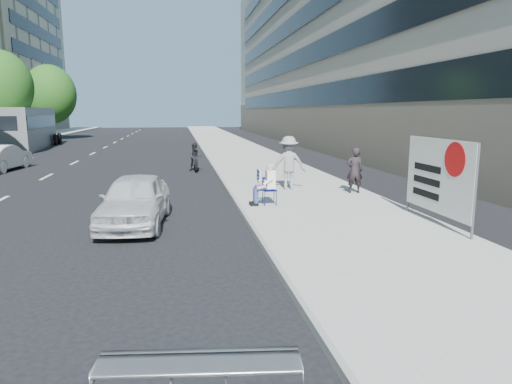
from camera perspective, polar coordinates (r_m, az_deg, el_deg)
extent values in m
plane|color=black|center=(9.03, -6.91, -9.67)|extent=(160.00, 160.00, 0.00)
cube|color=gray|center=(28.98, -0.95, 4.22)|extent=(5.00, 120.00, 0.15)
cube|color=gray|center=(44.60, 14.15, 18.78)|extent=(14.00, 70.00, 20.00)
cylinder|color=#382616|center=(40.77, -28.96, 6.66)|extent=(0.30, 0.30, 2.97)
ellipsoid|color=#1A4D14|center=(40.78, -29.37, 11.43)|extent=(4.80, 4.80, 5.52)
cylinder|color=#382616|center=(54.19, -24.11, 7.40)|extent=(0.30, 0.30, 2.62)
ellipsoid|color=#1A4D14|center=(54.19, -24.38, 11.06)|extent=(5.40, 5.40, 6.21)
cylinder|color=navy|center=(14.02, 1.12, -0.88)|extent=(0.02, 0.02, 0.45)
cylinder|color=navy|center=(14.09, 2.56, -0.83)|extent=(0.02, 0.02, 0.45)
cylinder|color=navy|center=(14.37, 0.86, -0.61)|extent=(0.02, 0.02, 0.45)
cylinder|color=navy|center=(14.44, 2.26, -0.56)|extent=(0.02, 0.02, 0.45)
cube|color=navy|center=(14.18, 1.71, 0.23)|extent=(0.40, 0.40, 0.03)
cube|color=navy|center=(14.34, 1.56, 1.09)|extent=(0.40, 0.02, 0.40)
cylinder|color=navy|center=(14.03, 0.91, 0.48)|extent=(0.44, 0.17, 0.17)
cylinder|color=navy|center=(14.03, 0.02, -0.47)|extent=(0.14, 0.14, 0.46)
cube|color=black|center=(14.08, -0.22, -1.56)|extent=(0.26, 0.11, 0.10)
cylinder|color=navy|center=(14.23, 0.76, 0.61)|extent=(0.44, 0.17, 0.17)
cylinder|color=navy|center=(14.23, -0.11, -0.32)|extent=(0.14, 0.14, 0.46)
cube|color=black|center=(14.27, -0.35, -1.40)|extent=(0.26, 0.11, 0.10)
cube|color=white|center=(14.13, 1.79, 1.61)|extent=(0.26, 0.42, 0.56)
sphere|color=tan|center=(14.08, 1.80, 3.10)|extent=(0.23, 0.23, 0.23)
ellipsoid|color=gray|center=(14.08, 1.88, 3.23)|extent=(0.22, 0.24, 0.19)
ellipsoid|color=gray|center=(14.08, 1.48, 2.81)|extent=(0.10, 0.14, 0.13)
cylinder|color=white|center=(13.88, 1.50, 1.34)|extent=(0.30, 0.10, 0.25)
cylinder|color=tan|center=(13.87, 0.69, 0.58)|extent=(0.29, 0.09, 0.14)
cylinder|color=white|center=(14.37, 1.31, 1.84)|extent=(0.26, 0.20, 0.32)
cylinder|color=tan|center=(14.50, 0.70, 1.51)|extent=(0.30, 0.21, 0.18)
cube|color=white|center=(14.61, 0.33, 2.10)|extent=(0.03, 0.55, 0.40)
imported|color=gray|center=(17.06, 4.10, 3.66)|extent=(1.36, 0.89, 1.98)
imported|color=black|center=(16.60, 12.22, 2.66)|extent=(0.63, 0.44, 1.62)
cylinder|color=#4C4C4C|center=(11.37, 25.73, 0.01)|extent=(0.06, 0.06, 2.20)
cylinder|color=#4C4C4C|center=(13.89, 18.63, 2.15)|extent=(0.06, 0.06, 2.20)
cube|color=beige|center=(12.57, 21.79, 1.86)|extent=(0.04, 3.00, 1.90)
cylinder|color=#A50C0C|center=(11.92, 23.59, 3.75)|extent=(0.01, 0.84, 0.84)
cube|color=black|center=(12.97, 20.60, 2.84)|extent=(0.01, 1.30, 0.18)
cube|color=black|center=(13.01, 20.51, 1.31)|extent=(0.01, 1.30, 0.18)
cube|color=black|center=(13.07, 20.41, -0.21)|extent=(0.01, 1.30, 0.18)
imported|color=silver|center=(12.68, -14.91, -0.97)|extent=(1.96, 4.15, 1.37)
imported|color=silver|center=(26.97, -29.21, 3.78)|extent=(1.93, 4.24, 1.35)
cylinder|color=black|center=(23.11, -7.51, 3.24)|extent=(0.12, 0.64, 0.64)
cylinder|color=black|center=(24.50, -7.64, 3.62)|extent=(0.12, 0.64, 0.64)
cube|color=black|center=(23.78, -7.59, 3.99)|extent=(0.26, 1.20, 0.35)
imported|color=black|center=(23.66, -7.59, 4.35)|extent=(0.70, 0.54, 1.42)
cube|color=slate|center=(42.06, -26.72, 7.13)|extent=(3.53, 12.17, 3.30)
cube|color=black|center=(42.43, -28.43, 7.76)|extent=(1.06, 11.46, 1.00)
cube|color=black|center=(41.70, -25.09, 8.00)|extent=(1.06, 11.46, 1.00)
cylinder|color=black|center=(37.46, -26.73, 5.13)|extent=(0.34, 1.02, 1.00)
cylinder|color=black|center=(40.14, -29.33, 5.18)|extent=(0.34, 1.02, 1.00)
cylinder|color=black|center=(39.37, -25.89, 5.39)|extent=(0.34, 1.02, 1.00)
cylinder|color=black|center=(45.82, -26.84, 5.84)|extent=(0.34, 1.02, 1.00)
cylinder|color=black|center=(45.15, -23.80, 6.02)|extent=(0.34, 1.02, 1.00)
cylinder|color=black|center=(47.26, -26.31, 5.97)|extent=(0.34, 1.02, 1.00)
cylinder|color=black|center=(46.61, -23.36, 6.15)|extent=(0.34, 1.02, 1.00)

